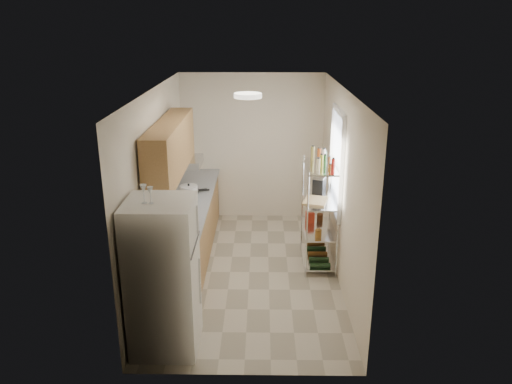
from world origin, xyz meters
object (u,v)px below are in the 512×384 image
refrigerator (163,277)px  cutting_board (315,201)px  rice_cooker (189,192)px  frying_pan_large (190,191)px  espresso_machine (319,185)px

refrigerator → cutting_board: refrigerator is taller
rice_cooker → frying_pan_large: (-0.03, 0.30, -0.08)m
cutting_board → espresso_machine: 0.35m
espresso_machine → refrigerator: bearing=-110.6°
rice_cooker → frying_pan_large: bearing=95.4°
rice_cooker → espresso_machine: espresso_machine is taller
refrigerator → espresso_machine: bearing=49.8°
espresso_machine → frying_pan_large: bearing=-171.0°
frying_pan_large → espresso_machine: 2.00m
refrigerator → rice_cooker: (-0.04, 2.29, 0.15)m
rice_cooker → cutting_board: size_ratio=0.67×
rice_cooker → frying_pan_large: rice_cooker is taller
rice_cooker → cutting_board: (1.84, -0.38, 0.02)m
refrigerator → cutting_board: (1.80, 1.91, 0.17)m
cutting_board → rice_cooker: bearing=168.3°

